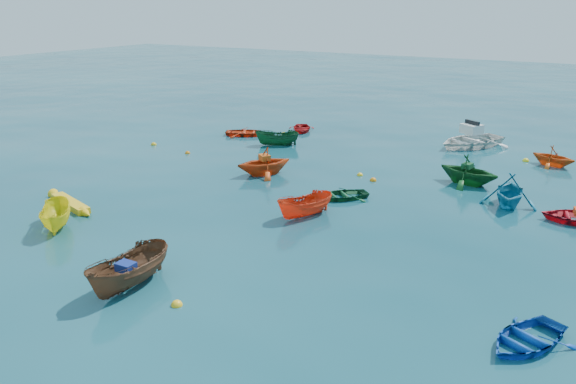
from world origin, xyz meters
The scene contains 26 objects.
ground centered at (0.00, 0.00, 0.00)m, with size 160.00×160.00×0.00m, color #093747.
sampan_brown_mid centered at (-0.16, -5.14, 0.00)m, with size 1.32×3.51×1.36m, color brown.
dinghy_blue_se centered at (11.72, -2.05, 0.00)m, with size 2.00×2.79×0.58m, color #0D42A6.
dinghy_orange_w centered at (-3.25, 7.97, 0.00)m, with size 2.62×3.04×1.60m, color #D24513.
sampan_yellow_mid centered at (-6.64, -2.89, 0.00)m, with size 1.14×3.02×1.17m, color yellow.
dinghy_green_e centered at (2.12, 6.52, 0.00)m, with size 1.85×2.59×0.54m, color #114C28.
dinghy_cyan_se centered at (9.27, 9.59, 0.00)m, with size 2.60×3.02×1.59m, color teal.
dinghy_red_nw centered at (-9.40, 15.37, 0.00)m, with size 2.12×2.97×0.62m, color red.
sampan_orange_n centered at (1.74, 3.50, 0.00)m, with size 1.09×2.91×1.12m, color #EB3C16.
dinghy_green_n centered at (6.86, 11.87, 0.00)m, with size 2.69×3.12×1.64m, color #124F1E.
dinghy_red_far centered at (-6.73, 18.61, 0.00)m, with size 1.93×2.69×0.56m, color #A80E0F.
dinghy_orange_far centered at (10.30, 17.82, 0.00)m, with size 2.10×2.43×1.28m, color #D55214.
sampan_green_far centered at (-6.04, 13.98, 0.00)m, with size 1.08×2.88×1.11m, color #104826.
kayak_yellow centered at (-8.32, -0.84, 0.00)m, with size 0.56×3.80×0.38m, color yellow, non-canonical shape.
motorboat_white centered at (5.08, 20.13, 0.00)m, with size 3.50×4.90×1.62m, color silver.
tarp_blue_a centered at (-0.16, -5.29, 0.82)m, with size 0.60×0.45×0.29m, color navy.
tarp_orange_a centered at (-3.23, 8.01, 0.96)m, with size 0.64×0.48×0.31m, color #D35515.
tarp_green_b centered at (6.76, 11.89, 0.96)m, with size 0.57×0.43×0.28m, color #124923.
buoy_ye_a centered at (1.93, -5.29, 0.00)m, with size 0.36×0.36×0.36m, color yellow.
buoy_ye_b centered at (-13.17, 9.93, 0.00)m, with size 0.37×0.37×0.37m, color gold.
buoy_or_c centered at (-9.81, 9.36, 0.00)m, with size 0.32×0.32×0.32m, color orange.
buoy_ye_c centered at (1.42, 10.42, 0.00)m, with size 0.32×0.32×0.32m, color yellow.
buoy_or_d centered at (2.40, 9.89, 0.00)m, with size 0.36×0.36×0.36m, color orange.
buoy_ye_d centered at (-7.29, 16.96, 0.00)m, with size 0.34×0.34×0.34m, color yellow.
buoy_or_e centered at (4.23, 19.37, 0.00)m, with size 0.32×0.32×0.32m, color #F2580D.
buoy_ye_e centered at (8.83, 18.07, 0.00)m, with size 0.38×0.38×0.38m, color yellow.
Camera 1 is at (12.72, -16.95, 9.04)m, focal length 35.00 mm.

